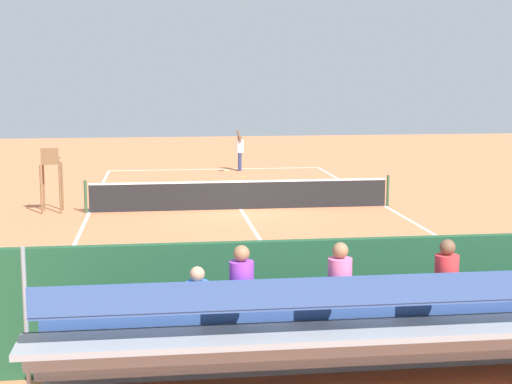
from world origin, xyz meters
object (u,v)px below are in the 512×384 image
at_px(equipment_bag, 371,337).
at_px(courtside_bench, 480,308).
at_px(tennis_racket, 226,170).
at_px(tennis_ball_near, 243,177).
at_px(tennis_player, 240,149).
at_px(umpire_chair, 51,173).
at_px(tennis_net, 241,194).
at_px(bleacher_stand, 359,334).

bearing_deg(equipment_bag, courtside_bench, -176.21).
relative_size(tennis_racket, tennis_ball_near, 8.88).
relative_size(courtside_bench, tennis_player, 0.93).
distance_m(umpire_chair, equipment_bag, 15.30).
xyz_separation_m(tennis_racket, tennis_ball_near, (-0.51, 2.55, 0.02)).
xyz_separation_m(tennis_net, tennis_player, (-1.10, -10.31, 0.51)).
xyz_separation_m(tennis_player, tennis_racket, (0.63, -0.08, -1.00)).
height_order(courtside_bench, equipment_bag, courtside_bench).
xyz_separation_m(bleacher_stand, tennis_ball_near, (-1.04, -23.24, -0.92)).
distance_m(courtside_bench, tennis_player, 23.64).
bearing_deg(tennis_net, equipment_bag, 93.05).
distance_m(tennis_net, tennis_racket, 10.41).
xyz_separation_m(bleacher_stand, tennis_player, (-1.16, -25.71, 0.06)).
bearing_deg(bleacher_stand, equipment_bag, -110.97).
distance_m(courtside_bench, tennis_racket, 23.77).
xyz_separation_m(tennis_net, courtside_bench, (-2.65, 13.27, 0.06)).
bearing_deg(bleacher_stand, tennis_ball_near, -92.56).
xyz_separation_m(umpire_chair, tennis_racket, (-6.67, -10.18, -1.30)).
height_order(tennis_player, tennis_ball_near, tennis_player).
bearing_deg(umpire_chair, tennis_racket, -123.24).
relative_size(tennis_net, bleacher_stand, 1.14).
relative_size(umpire_chair, courtside_bench, 1.19).
relative_size(umpire_chair, equipment_bag, 2.38).
xyz_separation_m(equipment_bag, tennis_player, (-0.39, -23.71, 0.84)).
relative_size(tennis_net, courtside_bench, 5.72).
bearing_deg(umpire_chair, courtside_bench, 123.30).
relative_size(equipment_bag, tennis_player, 0.47).
xyz_separation_m(equipment_bag, tennis_racket, (0.24, -23.79, -0.16)).
bearing_deg(tennis_ball_near, umpire_chair, 46.73).
distance_m(equipment_bag, tennis_racket, 23.79).
distance_m(umpire_chair, tennis_ball_near, 10.56).
height_order(equipment_bag, tennis_player, tennis_player).
distance_m(tennis_player, tennis_racket, 1.18).
height_order(bleacher_stand, tennis_ball_near, bleacher_stand).
bearing_deg(bleacher_stand, tennis_racket, -91.17).
height_order(tennis_net, tennis_ball_near, tennis_net).
bearing_deg(courtside_bench, umpire_chair, -56.70).
relative_size(umpire_chair, tennis_ball_near, 32.42).
bearing_deg(tennis_player, tennis_ball_near, 87.33).
relative_size(equipment_bag, tennis_ball_near, 13.64).
relative_size(bleacher_stand, tennis_ball_near, 137.27).
height_order(courtside_bench, tennis_racket, courtside_bench).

